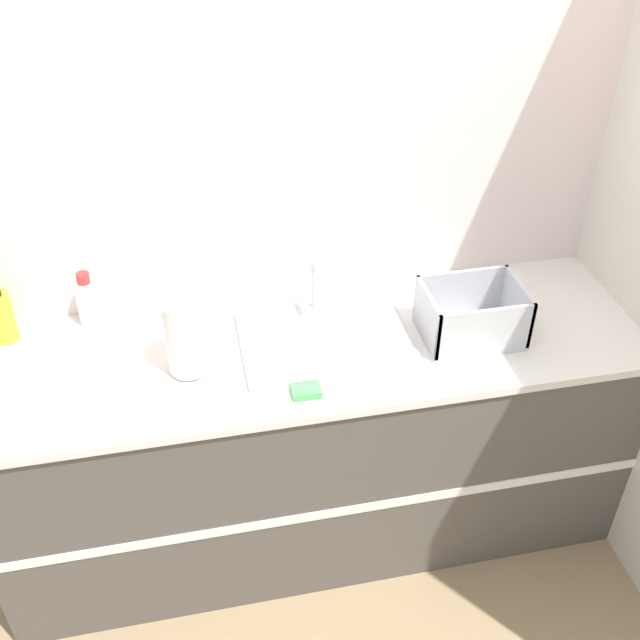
{
  "coord_description": "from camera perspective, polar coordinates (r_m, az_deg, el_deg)",
  "views": [
    {
      "loc": [
        -0.37,
        -1.58,
        2.46
      ],
      "look_at": [
        0.02,
        0.3,
        1.03
      ],
      "focal_mm": 42.0,
      "sensor_mm": 36.0,
      "label": 1
    }
  ],
  "objects": [
    {
      "name": "paper_towel_roll",
      "position": [
        2.34,
        -10.21,
        -1.27
      ],
      "size": [
        0.13,
        0.13,
        0.27
      ],
      "color": "#4C4C51",
      "rests_on": "counter_cabinet"
    },
    {
      "name": "wall_back",
      "position": [
        2.58,
        -2.15,
        9.91
      ],
      "size": [
        4.63,
        0.06,
        2.6
      ],
      "color": "silver",
      "rests_on": "ground_plane"
    },
    {
      "name": "dish_rack",
      "position": [
        2.54,
        11.45,
        0.16
      ],
      "size": [
        0.32,
        0.24,
        0.19
      ],
      "color": "#B7BABF",
      "rests_on": "counter_cabinet"
    },
    {
      "name": "bottle_white_spray",
      "position": [
        2.65,
        -17.23,
        1.33
      ],
      "size": [
        0.08,
        0.08,
        0.21
      ],
      "color": "white",
      "rests_on": "counter_cabinet"
    },
    {
      "name": "counter_cabinet",
      "position": [
        2.8,
        -0.48,
        -9.11
      ],
      "size": [
        2.25,
        0.68,
        0.91
      ],
      "color": "#514C47",
      "rests_on": "ground_plane"
    },
    {
      "name": "bottle_yellow",
      "position": [
        2.68,
        -23.19,
        0.3
      ],
      "size": [
        0.09,
        0.09,
        0.21
      ],
      "color": "yellow",
      "rests_on": "counter_cabinet"
    },
    {
      "name": "sink",
      "position": [
        2.49,
        0.38,
        -1.33
      ],
      "size": [
        0.56,
        0.4,
        0.22
      ],
      "color": "silver",
      "rests_on": "counter_cabinet"
    },
    {
      "name": "sponge",
      "position": [
        2.29,
        -1.04,
        -5.47
      ],
      "size": [
        0.09,
        0.06,
        0.02
      ],
      "color": "#4CB259",
      "rests_on": "counter_cabinet"
    },
    {
      "name": "ground_plane",
      "position": [
        2.95,
        0.9,
        -19.82
      ],
      "size": [
        12.0,
        12.0,
        0.0
      ],
      "primitive_type": "plane",
      "color": "#937A56"
    }
  ]
}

